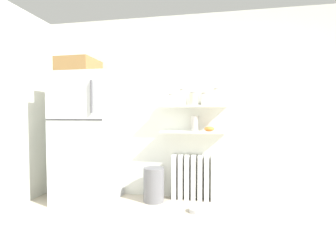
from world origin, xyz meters
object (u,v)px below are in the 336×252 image
object	(u,v)px
refrigerator	(88,134)
storage_jar_0	(172,100)
storage_jar_3	(205,99)
storage_jar_4	(216,97)
trash_bin	(154,185)
pet_food_bowl	(197,210)
shelf_bowl	(209,129)
radiator	(194,178)
storage_jar_1	(183,97)
storage_jar_2	(194,99)
vase	(195,123)

from	to	relation	value
refrigerator	storage_jar_0	size ratio (longest dim) A/B	12.16
storage_jar_3	storage_jar_4	size ratio (longest dim) A/B	0.75
trash_bin	refrigerator	bearing A→B (deg)	-172.89
pet_food_bowl	shelf_bowl	bearing A→B (deg)	71.54
refrigerator	storage_jar_3	xyz separation A→B (m)	(1.60, 0.25, 0.49)
radiator	trash_bin	distance (m)	0.56
storage_jar_1	storage_jar_4	distance (m)	0.46
storage_jar_4	shelf_bowl	world-z (taller)	storage_jar_4
storage_jar_0	trash_bin	world-z (taller)	storage_jar_0
storage_jar_0	storage_jar_2	xyz separation A→B (m)	(0.31, -0.00, 0.01)
storage_jar_1	trash_bin	world-z (taller)	storage_jar_1
refrigerator	pet_food_bowl	size ratio (longest dim) A/B	10.17
storage_jar_0	shelf_bowl	xyz separation A→B (m)	(0.52, -0.00, -0.40)
vase	trash_bin	world-z (taller)	vase
shelf_bowl	refrigerator	bearing A→B (deg)	-171.58
storage_jar_1	shelf_bowl	xyz separation A→B (m)	(0.37, -0.00, -0.43)
storage_jar_3	shelf_bowl	distance (m)	0.41
storage_jar_1	shelf_bowl	distance (m)	0.57
storage_jar_2	pet_food_bowl	bearing A→B (deg)	-79.24
vase	pet_food_bowl	world-z (taller)	vase
refrigerator	storage_jar_0	world-z (taller)	refrigerator
storage_jar_1	storage_jar_2	world-z (taller)	storage_jar_1
storage_jar_2	storage_jar_4	world-z (taller)	storage_jar_4
refrigerator	vase	bearing A→B (deg)	9.54
radiator	storage_jar_2	distance (m)	1.10
storage_jar_1	shelf_bowl	bearing A→B (deg)	-0.00
radiator	storage_jar_1	xyz separation A→B (m)	(-0.15, -0.03, 1.12)
vase	radiator	bearing A→B (deg)	118.01
refrigerator	pet_food_bowl	distance (m)	1.78
refrigerator	storage_jar_4	world-z (taller)	refrigerator
storage_jar_2	storage_jar_0	bearing A→B (deg)	180.00
vase	trash_bin	size ratio (longest dim) A/B	0.45
radiator	storage_jar_0	world-z (taller)	storage_jar_0
refrigerator	shelf_bowl	bearing A→B (deg)	8.42
storage_jar_2	storage_jar_3	distance (m)	0.15
storage_jar_2	pet_food_bowl	world-z (taller)	storage_jar_2
storage_jar_0	trash_bin	xyz separation A→B (m)	(-0.23, -0.13, -1.17)
pet_food_bowl	refrigerator	bearing A→B (deg)	173.90
storage_jar_2	refrigerator	bearing A→B (deg)	-170.36
storage_jar_1	storage_jar_3	world-z (taller)	storage_jar_1
refrigerator	storage_jar_1	distance (m)	1.41
storage_jar_0	pet_food_bowl	distance (m)	1.49
refrigerator	storage_jar_3	bearing A→B (deg)	8.73
storage_jar_4	shelf_bowl	bearing A→B (deg)	-180.00
storage_jar_3	pet_food_bowl	xyz separation A→B (m)	(-0.08, -0.41, -1.38)
storage_jar_1	storage_jar_0	bearing A→B (deg)	180.00
radiator	storage_jar_0	bearing A→B (deg)	-174.41
storage_jar_4	shelf_bowl	size ratio (longest dim) A/B	1.59
storage_jar_2	vase	size ratio (longest dim) A/B	0.85
refrigerator	trash_bin	xyz separation A→B (m)	(0.91, 0.11, -0.69)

